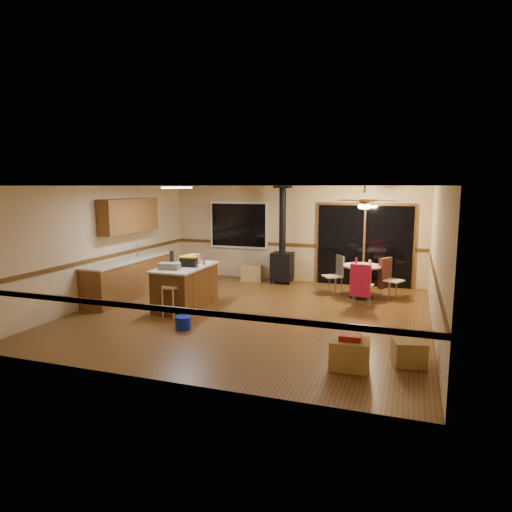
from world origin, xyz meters
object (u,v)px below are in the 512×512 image
at_px(wood_stove, 282,256).
at_px(box_corner_a, 350,354).
at_px(toolbox_grey, 169,266).
at_px(bar_stool, 171,301).
at_px(blue_bucket, 183,323).
at_px(box_under_window, 252,273).
at_px(toolbox_black, 189,262).
at_px(dining_table, 362,276).
at_px(chair_right, 386,273).
at_px(chair_near, 361,280).
at_px(box_corner_b, 409,353).
at_px(chair_left, 337,270).
at_px(kitchen_island, 186,287).

distance_m(wood_stove, box_corner_a, 5.86).
distance_m(toolbox_grey, bar_stool, 0.76).
height_order(blue_bucket, box_under_window, box_under_window).
height_order(blue_bucket, box_corner_a, box_corner_a).
bearing_deg(toolbox_grey, toolbox_black, 60.10).
bearing_deg(box_corner_a, toolbox_black, 149.12).
distance_m(bar_stool, dining_table, 4.45).
height_order(toolbox_grey, chair_right, toolbox_grey).
bearing_deg(chair_right, chair_near, -114.74).
xyz_separation_m(toolbox_black, chair_right, (3.94, 2.22, -0.40)).
distance_m(chair_right, box_corner_a, 4.45).
bearing_deg(toolbox_black, chair_near, 19.17).
bearing_deg(chair_right, box_corner_a, -93.18).
bearing_deg(box_corner_b, dining_table, 105.77).
relative_size(toolbox_black, chair_left, 0.62).
distance_m(bar_stool, chair_left, 4.12).
bearing_deg(chair_left, chair_near, -56.71).
bearing_deg(dining_table, box_corner_b, -74.23).
relative_size(toolbox_grey, chair_left, 0.76).
height_order(box_under_window, box_corner_b, box_under_window).
xyz_separation_m(toolbox_grey, blue_bucket, (0.81, -0.98, -0.85)).
height_order(dining_table, chair_left, chair_left).
bearing_deg(bar_stool, kitchen_island, 95.13).
height_order(chair_near, box_corner_b, chair_near).
relative_size(bar_stool, dining_table, 0.73).
relative_size(toolbox_black, blue_bucket, 1.19).
bearing_deg(box_corner_a, box_corner_b, 26.19).
distance_m(toolbox_grey, chair_near, 4.06).
xyz_separation_m(toolbox_black, chair_near, (3.47, 1.21, -0.40)).
bearing_deg(chair_near, box_under_window, 148.72).
bearing_deg(box_under_window, dining_table, -18.55).
bearing_deg(box_corner_a, box_under_window, 122.32).
distance_m(bar_stool, chair_right, 4.96).
xyz_separation_m(kitchen_island, blue_bucket, (0.68, -1.41, -0.33)).
bearing_deg(box_corner_b, chair_near, 108.86).
relative_size(toolbox_black, bar_stool, 0.54).
bearing_deg(box_corner_a, chair_right, 86.82).
bearing_deg(toolbox_grey, chair_right, 32.20).
distance_m(chair_near, box_under_window, 3.71).
distance_m(blue_bucket, box_corner_b, 3.95).
bearing_deg(toolbox_black, box_corner_b, -21.90).
relative_size(toolbox_black, chair_near, 0.49).
distance_m(bar_stool, chair_near, 4.02).
xyz_separation_m(kitchen_island, box_corner_b, (4.60, -1.83, -0.27)).
bearing_deg(box_corner_b, bar_stool, 166.75).
distance_m(kitchen_island, toolbox_black, 0.55).
relative_size(box_under_window, box_corner_b, 1.23).
height_order(kitchen_island, dining_table, kitchen_island).
height_order(bar_stool, box_corner_b, bar_stool).
distance_m(box_under_window, box_corner_a, 6.31).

